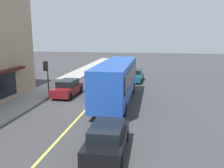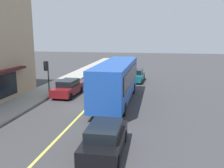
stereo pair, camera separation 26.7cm
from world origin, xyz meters
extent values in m
plane|color=#38383A|center=(0.00, 0.00, 0.00)|extent=(120.00, 120.00, 0.00)
cube|color=#9E9B93|center=(0.00, 5.85, 0.07)|extent=(80.00, 2.98, 0.15)
cube|color=#D8D14C|center=(0.00, 0.00, 0.00)|extent=(36.00, 0.16, 0.01)
cube|color=#1E4CAD|center=(2.34, -2.04, 2.00)|extent=(11.01, 2.54, 3.00)
cube|color=black|center=(7.79, -2.06, 2.36)|extent=(0.13, 2.10, 1.80)
cube|color=black|center=(2.04, -0.77, 2.36)|extent=(8.80, 0.09, 1.32)
cube|color=black|center=(2.03, -3.31, 2.36)|extent=(8.80, 0.09, 1.32)
cube|color=#0CF259|center=(7.86, -2.06, 3.25)|extent=(0.09, 1.90, 0.36)
cube|color=#2D2D33|center=(7.89, -2.06, 0.75)|extent=(0.17, 2.40, 0.40)
cylinder|color=black|center=(5.86, -0.92, 0.50)|extent=(1.00, 0.30, 1.00)
cylinder|color=black|center=(5.85, -3.18, 0.50)|extent=(1.00, 0.30, 1.00)
cylinder|color=black|center=(-1.18, -0.90, 0.50)|extent=(1.00, 0.30, 1.00)
cylinder|color=black|center=(-1.19, -3.16, 0.50)|extent=(1.00, 0.30, 1.00)
cylinder|color=#2D2D33|center=(3.31, 4.67, 1.75)|extent=(0.12, 0.12, 3.20)
cube|color=black|center=(3.31, 4.87, 2.90)|extent=(0.30, 0.30, 0.90)
sphere|color=red|center=(3.31, 5.04, 3.17)|extent=(0.18, 0.18, 0.18)
sphere|color=orange|center=(3.31, 5.04, 2.90)|extent=(0.18, 0.18, 0.18)
sphere|color=green|center=(3.31, 5.04, 2.63)|extent=(0.18, 0.18, 0.18)
cube|color=maroon|center=(3.76, 2.96, 0.60)|extent=(4.35, 1.92, 0.75)
cube|color=black|center=(3.91, 2.96, 1.25)|extent=(2.45, 1.58, 0.55)
cylinder|color=black|center=(2.32, 2.18, 0.32)|extent=(0.65, 0.24, 0.64)
cylinder|color=black|center=(2.37, 3.82, 0.32)|extent=(0.65, 0.24, 0.64)
cylinder|color=black|center=(5.16, 2.10, 0.32)|extent=(0.65, 0.24, 0.64)
cylinder|color=black|center=(5.21, 3.74, 0.32)|extent=(0.65, 0.24, 0.64)
cube|color=#14666B|center=(12.17, -2.86, 0.60)|extent=(4.38, 2.01, 0.75)
cube|color=black|center=(12.32, -2.87, 1.25)|extent=(2.48, 1.63, 0.55)
cylinder|color=black|center=(10.71, -3.61, 0.32)|extent=(0.65, 0.25, 0.64)
cylinder|color=black|center=(10.79, -1.97, 0.32)|extent=(0.65, 0.25, 0.64)
cylinder|color=black|center=(13.55, -3.75, 0.32)|extent=(0.65, 0.25, 0.64)
cylinder|color=black|center=(13.63, -2.11, 0.32)|extent=(0.65, 0.25, 0.64)
cube|color=black|center=(-6.96, -3.03, 0.60)|extent=(4.33, 1.88, 0.75)
cube|color=black|center=(-7.11, -3.03, 1.25)|extent=(2.43, 1.56, 0.55)
cylinder|color=black|center=(-5.56, -2.18, 0.32)|extent=(0.64, 0.23, 0.64)
cylinder|color=black|center=(-5.53, -3.82, 0.32)|extent=(0.64, 0.23, 0.64)
cylinder|color=black|center=(-8.39, -2.24, 0.32)|extent=(0.64, 0.23, 0.64)
cylinder|color=black|center=(-8.37, -3.87, 0.32)|extent=(0.64, 0.23, 0.64)
camera|label=1|loc=(-18.22, -5.21, 5.86)|focal=39.43mm
camera|label=2|loc=(-18.17, -5.48, 5.86)|focal=39.43mm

